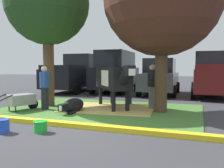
# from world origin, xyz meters

# --- Properties ---
(ground_plane) EXTENTS (80.00, 80.00, 0.00)m
(ground_plane) POSITION_xyz_m (0.00, 0.00, 0.00)
(ground_plane) COLOR #38383D
(grass_island) EXTENTS (7.03, 4.76, 0.02)m
(grass_island) POSITION_xyz_m (-0.37, 2.48, 0.01)
(grass_island) COLOR #477A33
(grass_island) RESTS_ON ground
(curb_yellow) EXTENTS (8.23, 0.24, 0.12)m
(curb_yellow) POSITION_xyz_m (-0.37, -0.05, 0.06)
(curb_yellow) COLOR yellow
(curb_yellow) RESTS_ON ground
(hay_bedding) EXTENTS (3.42, 2.71, 0.04)m
(hay_bedding) POSITION_xyz_m (-0.07, 2.78, 0.03)
(hay_bedding) COLOR tan
(hay_bedding) RESTS_ON ground
(shade_tree_left) EXTENTS (3.21, 3.21, 5.61)m
(shade_tree_left) POSITION_xyz_m (-2.54, 2.61, 3.96)
(shade_tree_left) COLOR brown
(shade_tree_left) RESTS_ON ground
(cow_holstein) EXTENTS (2.22, 2.70, 1.58)m
(cow_holstein) POSITION_xyz_m (0.07, 2.89, 1.12)
(cow_holstein) COLOR black
(cow_holstein) RESTS_ON ground
(calf_lying) EXTENTS (0.54, 1.31, 0.48)m
(calf_lying) POSITION_xyz_m (-0.96, 1.69, 0.24)
(calf_lying) COLOR black
(calf_lying) RESTS_ON ground
(person_handler) EXTENTS (0.34, 0.45, 1.63)m
(person_handler) POSITION_xyz_m (1.41, 3.26, 0.87)
(person_handler) COLOR slate
(person_handler) RESTS_ON ground
(person_visitor_near) EXTENTS (0.53, 0.34, 1.57)m
(person_visitor_near) POSITION_xyz_m (0.29, 4.07, 0.84)
(person_visitor_near) COLOR black
(person_visitor_near) RESTS_ON ground
(person_visitor_far) EXTENTS (0.36, 0.44, 1.57)m
(person_visitor_far) POSITION_xyz_m (-2.17, 1.82, 0.84)
(person_visitor_far) COLOR black
(person_visitor_far) RESTS_ON ground
(wheelbarrow) EXTENTS (0.96, 1.60, 0.63)m
(wheelbarrow) POSITION_xyz_m (-2.84, 1.37, 0.39)
(wheelbarrow) COLOR gray
(wheelbarrow) RESTS_ON ground
(bucket_blue) EXTENTS (0.33, 0.33, 0.32)m
(bucket_blue) POSITION_xyz_m (-1.23, -1.09, 0.17)
(bucket_blue) COLOR blue
(bucket_blue) RESTS_ON ground
(bucket_green) EXTENTS (0.32, 0.32, 0.27)m
(bucket_green) POSITION_xyz_m (-0.43, -0.76, 0.14)
(bucket_green) COLOR green
(bucket_green) RESTS_ON ground
(pickup_truck_black) EXTENTS (2.34, 5.46, 2.42)m
(pickup_truck_black) POSITION_xyz_m (-4.54, 8.44, 1.11)
(pickup_truck_black) COLOR black
(pickup_truck_black) RESTS_ON ground
(suv_black) EXTENTS (2.22, 4.65, 2.52)m
(suv_black) POSITION_xyz_m (-1.88, 8.67, 1.27)
(suv_black) COLOR black
(suv_black) RESTS_ON ground
(sedan_silver) EXTENTS (2.12, 4.45, 2.02)m
(sedan_silver) POSITION_xyz_m (0.87, 8.36, 0.98)
(sedan_silver) COLOR #4C5156
(sedan_silver) RESTS_ON ground
(pickup_truck_maroon) EXTENTS (2.34, 5.46, 2.42)m
(pickup_truck_maroon) POSITION_xyz_m (3.68, 8.67, 1.11)
(pickup_truck_maroon) COLOR maroon
(pickup_truck_maroon) RESTS_ON ground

